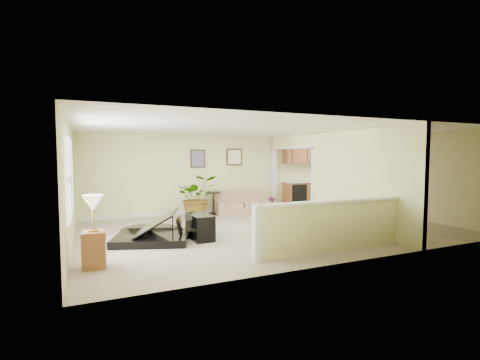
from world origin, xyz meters
name	(u,v)px	position (x,y,z in m)	size (l,w,h in m)	color
floor	(269,229)	(0.00, 0.00, 0.00)	(9.00, 9.00, 0.00)	tan
back_wall	(226,174)	(0.00, 3.00, 1.25)	(9.00, 0.04, 2.50)	beige
front_wall	(354,190)	(0.00, -3.00, 1.25)	(9.00, 0.04, 2.50)	beige
left_wall	(70,186)	(-4.50, 0.00, 1.25)	(0.04, 6.00, 2.50)	beige
right_wall	(400,175)	(4.50, 0.00, 1.25)	(0.04, 6.00, 2.50)	beige
ceiling	(270,129)	(0.00, 0.00, 2.50)	(9.00, 6.00, 0.04)	white
kitchen_vinyl	(365,219)	(3.15, 0.00, 0.00)	(2.70, 6.00, 0.01)	gray
interior_partition	(322,178)	(1.80, 0.25, 1.22)	(0.18, 5.99, 2.50)	beige
pony_half_wall	(330,225)	(0.08, -2.30, 0.52)	(3.42, 0.22, 1.00)	beige
left_window	(69,177)	(-4.49, -0.50, 1.45)	(0.05, 2.15, 1.45)	white
wall_art_left	(198,159)	(-0.95, 2.97, 1.75)	(0.48, 0.04, 0.58)	#3E2D16
wall_mirror	(234,157)	(0.30, 2.97, 1.80)	(0.55, 0.04, 0.55)	#3E2D16
kitchen_cabinets	(311,183)	(3.19, 2.73, 0.87)	(2.36, 0.65, 2.33)	brown
piano	(149,213)	(-2.97, 0.01, 0.61)	(2.12, 2.10, 1.45)	black
piano_bench	(200,227)	(-1.93, -0.35, 0.28)	(0.42, 0.83, 0.55)	black
loveseat	(241,202)	(0.31, 2.46, 0.36)	(1.82, 1.22, 0.95)	tan
accent_table	(213,200)	(-0.56, 2.65, 0.45)	(0.49, 0.49, 0.71)	black
palm_plant	(197,197)	(-1.24, 2.11, 0.63)	(1.26, 1.12, 1.28)	black
small_plant	(272,205)	(1.40, 2.38, 0.20)	(0.31, 0.31, 0.48)	black
lamp_stand	(94,237)	(-4.11, -1.55, 0.51)	(0.39, 0.39, 1.21)	brown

